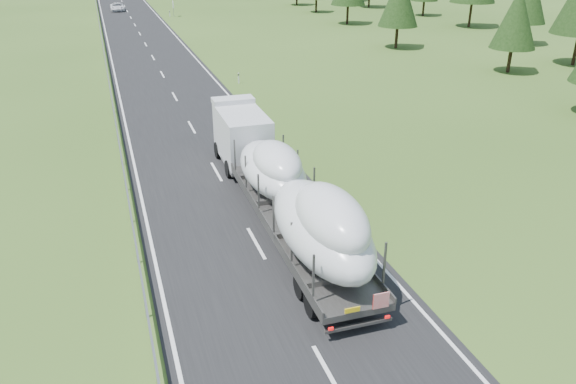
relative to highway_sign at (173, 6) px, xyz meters
name	(u,v)px	position (x,y,z in m)	size (l,w,h in m)	color
ground	(256,243)	(-7.20, -80.00, -1.81)	(400.00, 400.00, 0.00)	#35541C
road_surface	(124,5)	(-7.20, 20.00, -1.80)	(10.00, 400.00, 0.02)	black
guardrail	(96,3)	(-12.50, 19.94, -1.21)	(0.10, 400.00, 0.76)	slate
highway_sign	(173,6)	(0.00, 0.00, 0.00)	(0.08, 0.90, 2.60)	slate
boat_truck	(285,184)	(-5.42, -78.84, 0.48)	(3.18, 19.89, 4.36)	silver
distant_van	(117,7)	(-8.84, 11.03, -1.09)	(2.39, 5.18, 1.44)	silver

